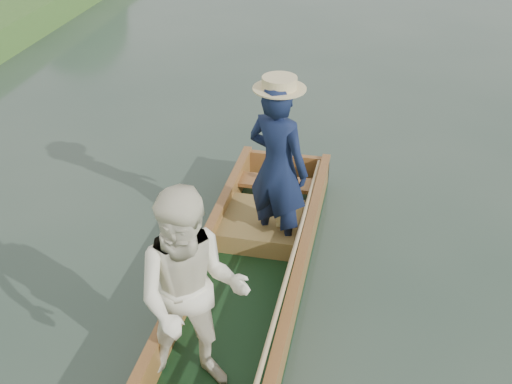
# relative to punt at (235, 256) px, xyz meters

# --- Properties ---
(ground) EXTENTS (120.00, 120.00, 0.00)m
(ground) POSITION_rel_punt_xyz_m (0.03, 0.17, -0.72)
(ground) COLOR #283D30
(ground) RESTS_ON ground
(punt) EXTENTS (1.23, 5.00, 2.00)m
(punt) POSITION_rel_punt_xyz_m (0.00, 0.00, 0.00)
(punt) COLOR black
(punt) RESTS_ON ground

